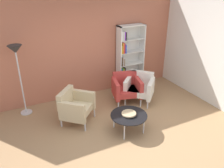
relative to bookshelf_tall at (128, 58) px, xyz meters
name	(u,v)px	position (x,y,z in m)	size (l,w,h in m)	color
ground_plane	(126,141)	(-1.31, -2.25, -0.93)	(8.32, 8.32, 0.00)	#9E7751
brick_back_panel	(82,45)	(-1.31, 0.21, 0.52)	(6.40, 0.12, 2.90)	#B2664C
plaster_right_partition	(214,49)	(1.55, -1.65, 0.52)	(0.12, 5.20, 2.90)	silver
bookshelf_tall	(128,58)	(0.00, 0.00, 0.00)	(0.80, 0.30, 1.90)	silver
coffee_table_low	(129,116)	(-1.06, -1.93, -0.56)	(0.80, 0.80, 0.40)	black
decorative_bowl	(129,113)	(-1.06, -1.93, -0.50)	(0.32, 0.32, 0.05)	tan
armchair_spare_guest	(126,87)	(-0.45, -0.75, -0.52)	(0.85, 0.81, 0.78)	#B73833
armchair_near_window	(75,106)	(-1.99, -1.06, -0.52)	(0.95, 0.95, 0.78)	#C6B289
armchair_by_bookshelf	(140,87)	(-0.12, -0.88, -0.52)	(0.95, 0.95, 0.78)	white
floor_lamp_torchiere	(17,58)	(-3.00, -0.16, 0.52)	(0.32, 0.32, 1.74)	silver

